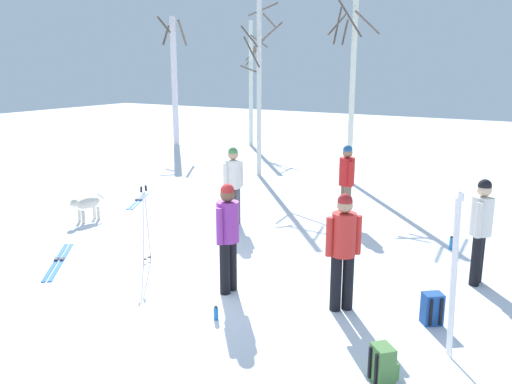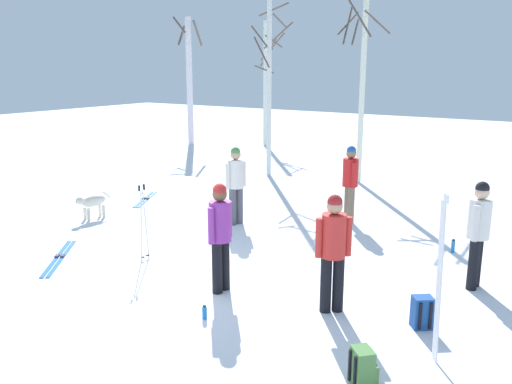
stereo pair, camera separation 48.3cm
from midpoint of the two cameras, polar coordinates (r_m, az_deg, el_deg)
ground_plane at (r=8.80m, az=-10.71°, el=-9.72°), size 60.00×60.00×0.00m
person_0 at (r=9.00m, az=21.51°, el=-3.30°), size 0.34×0.52×1.72m
person_1 at (r=7.54m, az=7.51°, el=-5.62°), size 0.41×0.38×1.72m
person_2 at (r=11.93m, az=8.53°, el=1.48°), size 0.39×0.40×1.72m
person_3 at (r=8.09m, az=-4.74°, el=-4.21°), size 0.34×0.52×1.72m
person_4 at (r=11.54m, az=-3.64°, el=1.20°), size 0.34×0.50×1.72m
dog at (r=12.58m, az=-18.74°, el=-1.26°), size 0.31×0.89×0.57m
ski_pair_planted_0 at (r=6.68m, az=18.45°, el=-8.55°), size 0.16×0.21×2.03m
ski_pair_lying_0 at (r=10.31m, az=-21.62°, el=-6.89°), size 1.31×1.57×0.05m
ski_pair_lying_1 at (r=14.12m, az=-13.46°, el=-0.91°), size 0.94×1.55×0.05m
ski_poles_0 at (r=9.60m, az=-13.19°, el=-3.15°), size 0.07×0.21×1.39m
backpack_0 at (r=7.68m, az=16.56°, el=-11.90°), size 0.34×0.34×0.44m
backpack_1 at (r=6.27m, az=11.18°, el=-17.71°), size 0.34×0.35×0.44m
water_bottle_0 at (r=7.57m, az=-6.18°, el=-12.77°), size 0.07×0.07×0.21m
water_bottle_1 at (r=10.74m, az=18.95°, el=-5.21°), size 0.07×0.07×0.26m
birch_tree_0 at (r=23.42m, az=-9.34°, el=11.85°), size 1.15×1.16×5.38m
birch_tree_1 at (r=23.01m, az=-1.11°, el=11.79°), size 1.21×1.20×5.19m
birch_tree_2 at (r=16.61m, az=-0.51°, el=12.00°), size 1.11×1.11×5.69m
birch_tree_3 at (r=15.87m, az=9.31°, el=11.40°), size 1.29×1.27×5.36m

